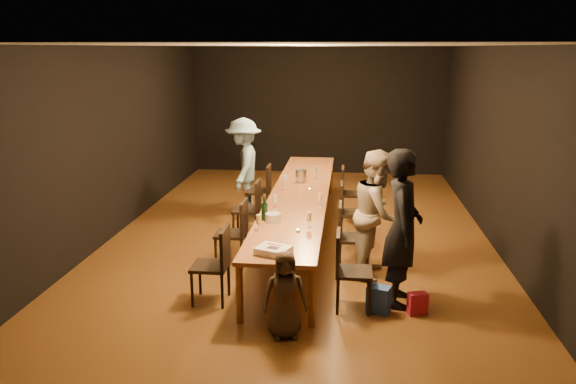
# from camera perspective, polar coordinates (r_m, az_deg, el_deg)

# --- Properties ---
(ground) EXTENTS (10.00, 10.00, 0.00)m
(ground) POSITION_cam_1_polar(r_m,az_deg,el_deg) (9.02, 1.14, -4.74)
(ground) COLOR #472411
(ground) RESTS_ON ground
(room_shell) EXTENTS (6.04, 10.04, 3.02)m
(room_shell) POSITION_cam_1_polar(r_m,az_deg,el_deg) (8.57, 1.21, 8.49)
(room_shell) COLOR black
(room_shell) RESTS_ON ground
(table) EXTENTS (0.90, 6.00, 0.75)m
(table) POSITION_cam_1_polar(r_m,az_deg,el_deg) (8.82, 1.16, -0.43)
(table) COLOR brown
(table) RESTS_ON ground
(chair_right_0) EXTENTS (0.42, 0.42, 0.93)m
(chair_right_0) POSITION_cam_1_polar(r_m,az_deg,el_deg) (6.59, 6.72, -7.98)
(chair_right_0) COLOR black
(chair_right_0) RESTS_ON ground
(chair_right_1) EXTENTS (0.42, 0.42, 0.93)m
(chair_right_1) POSITION_cam_1_polar(r_m,az_deg,el_deg) (7.71, 6.68, -4.59)
(chair_right_1) COLOR black
(chair_right_1) RESTS_ON ground
(chair_right_2) EXTENTS (0.42, 0.42, 0.93)m
(chair_right_2) POSITION_cam_1_polar(r_m,az_deg,el_deg) (8.85, 6.65, -2.06)
(chair_right_2) COLOR black
(chair_right_2) RESTS_ON ground
(chair_right_3) EXTENTS (0.42, 0.42, 0.93)m
(chair_right_3) POSITION_cam_1_polar(r_m,az_deg,el_deg) (10.01, 6.62, -0.12)
(chair_right_3) COLOR black
(chair_right_3) RESTS_ON ground
(chair_left_0) EXTENTS (0.42, 0.42, 0.93)m
(chair_left_0) POSITION_cam_1_polar(r_m,az_deg,el_deg) (6.78, -7.93, -7.36)
(chair_left_0) COLOR black
(chair_left_0) RESTS_ON ground
(chair_left_1) EXTENTS (0.42, 0.42, 0.93)m
(chair_left_1) POSITION_cam_1_polar(r_m,az_deg,el_deg) (7.87, -5.82, -4.16)
(chair_left_1) COLOR black
(chair_left_1) RESTS_ON ground
(chair_left_2) EXTENTS (0.42, 0.42, 0.93)m
(chair_left_2) POSITION_cam_1_polar(r_m,az_deg,el_deg) (8.99, -4.25, -1.74)
(chair_left_2) COLOR black
(chair_left_2) RESTS_ON ground
(chair_left_3) EXTENTS (0.42, 0.42, 0.93)m
(chair_left_3) POSITION_cam_1_polar(r_m,az_deg,el_deg) (10.13, -3.03, 0.14)
(chair_left_3) COLOR black
(chair_left_3) RESTS_ON ground
(woman_birthday) EXTENTS (0.49, 0.71, 1.87)m
(woman_birthday) POSITION_cam_1_polar(r_m,az_deg,el_deg) (6.66, 11.57, -3.61)
(woman_birthday) COLOR black
(woman_birthday) RESTS_ON ground
(woman_tan) EXTENTS (0.79, 0.93, 1.70)m
(woman_tan) POSITION_cam_1_polar(r_m,az_deg,el_deg) (7.49, 9.06, -2.16)
(woman_tan) COLOR tan
(woman_tan) RESTS_ON ground
(man_blue) EXTENTS (0.72, 1.17, 1.74)m
(man_blue) POSITION_cam_1_polar(r_m,az_deg,el_deg) (10.30, -4.52, 2.67)
(man_blue) COLOR #83ACCB
(man_blue) RESTS_ON ground
(child) EXTENTS (0.52, 0.39, 0.95)m
(child) POSITION_cam_1_polar(r_m,az_deg,el_deg) (5.94, -0.31, -10.37)
(child) COLOR #423225
(child) RESTS_ON ground
(gift_bag_red) EXTENTS (0.24, 0.18, 0.26)m
(gift_bag_red) POSITION_cam_1_polar(r_m,az_deg,el_deg) (6.71, 13.02, -10.97)
(gift_bag_red) COLOR #BE1C40
(gift_bag_red) RESTS_ON ground
(gift_bag_blue) EXTENTS (0.30, 0.25, 0.32)m
(gift_bag_blue) POSITION_cam_1_polar(r_m,az_deg,el_deg) (6.65, 9.18, -10.72)
(gift_bag_blue) COLOR #274AAC
(gift_bag_blue) RESTS_ON ground
(birthday_cake) EXTENTS (0.43, 0.39, 0.08)m
(birthday_cake) POSITION_cam_1_polar(r_m,az_deg,el_deg) (6.24, -1.48, -5.95)
(birthday_cake) COLOR white
(birthday_cake) RESTS_ON table
(plate_stack) EXTENTS (0.24, 0.24, 0.12)m
(plate_stack) POSITION_cam_1_polar(r_m,az_deg,el_deg) (7.36, -1.53, -2.62)
(plate_stack) COLOR silver
(plate_stack) RESTS_ON table
(champagne_bottle) EXTENTS (0.09, 0.09, 0.35)m
(champagne_bottle) POSITION_cam_1_polar(r_m,az_deg,el_deg) (7.40, -2.39, -1.56)
(champagne_bottle) COLOR black
(champagne_bottle) RESTS_ON table
(ice_bucket) EXTENTS (0.25, 0.25, 0.21)m
(ice_bucket) POSITION_cam_1_polar(r_m,az_deg,el_deg) (9.55, 1.33, 1.68)
(ice_bucket) COLOR silver
(ice_bucket) RESTS_ON table
(wineglass_0) EXTENTS (0.06, 0.06, 0.21)m
(wineglass_0) POSITION_cam_1_polar(r_m,az_deg,el_deg) (7.00, -3.01, -3.13)
(wineglass_0) COLOR beige
(wineglass_0) RESTS_ON table
(wineglass_1) EXTENTS (0.06, 0.06, 0.21)m
(wineglass_1) POSITION_cam_1_polar(r_m,az_deg,el_deg) (7.10, 2.14, -2.87)
(wineglass_1) COLOR beige
(wineglass_1) RESTS_ON table
(wineglass_2) EXTENTS (0.06, 0.06, 0.21)m
(wineglass_2) POSITION_cam_1_polar(r_m,az_deg,el_deg) (7.91, -1.33, -1.05)
(wineglass_2) COLOR silver
(wineglass_2) RESTS_ON table
(wineglass_3) EXTENTS (0.06, 0.06, 0.21)m
(wineglass_3) POSITION_cam_1_polar(r_m,az_deg,el_deg) (8.02, 3.27, -0.86)
(wineglass_3) COLOR beige
(wineglass_3) RESTS_ON table
(wineglass_4) EXTENTS (0.06, 0.06, 0.21)m
(wineglass_4) POSITION_cam_1_polar(r_m,az_deg,el_deg) (9.13, -0.28, 1.06)
(wineglass_4) COLOR silver
(wineglass_4) RESTS_ON table
(wineglass_5) EXTENTS (0.06, 0.06, 0.21)m
(wineglass_5) POSITION_cam_1_polar(r_m,az_deg,el_deg) (9.83, 2.77, 2.02)
(wineglass_5) COLOR silver
(wineglass_5) RESTS_ON table
(tealight_near) EXTENTS (0.05, 0.05, 0.03)m
(tealight_near) POSITION_cam_1_polar(r_m,az_deg,el_deg) (6.97, 1.00, -3.97)
(tealight_near) COLOR #B2B7B2
(tealight_near) RESTS_ON table
(tealight_mid) EXTENTS (0.05, 0.05, 0.03)m
(tealight_mid) POSITION_cam_1_polar(r_m,az_deg,el_deg) (8.97, 2.22, 0.24)
(tealight_mid) COLOR #B2B7B2
(tealight_mid) RESTS_ON table
(tealight_far) EXTENTS (0.05, 0.05, 0.03)m
(tealight_far) POSITION_cam_1_polar(r_m,az_deg,el_deg) (10.23, 2.74, 2.01)
(tealight_far) COLOR #B2B7B2
(tealight_far) RESTS_ON table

